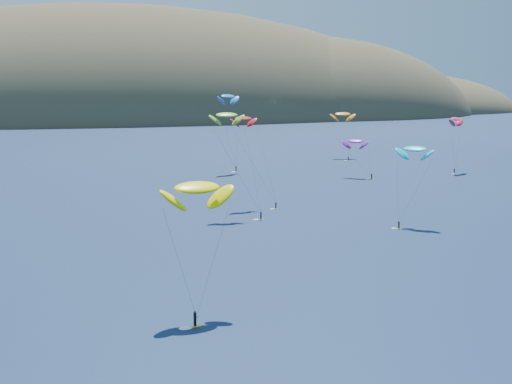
{
  "coord_description": "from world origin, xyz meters",
  "views": [
    {
      "loc": [
        -46.19,
        -52.36,
        30.97
      ],
      "look_at": [
        -5.18,
        80.0,
        9.0
      ],
      "focal_mm": 50.0,
      "sensor_mm": 36.0,
      "label": 1
    }
  ],
  "objects": [
    {
      "name": "island",
      "position": [
        39.4,
        562.36,
        -10.74
      ],
      "size": [
        730.0,
        300.0,
        210.0
      ],
      "color": "#3D3526",
      "rests_on": "ground"
    },
    {
      "name": "kitesurfer_2",
      "position": [
        -26.03,
        39.15,
        16.74
      ],
      "size": [
        10.55,
        10.44,
        19.53
      ],
      "rotation": [
        0.0,
        0.0,
        0.19
      ],
      "color": "#CFCC17",
      "rests_on": "ground"
    },
    {
      "name": "kitesurfer_3",
      "position": [
        -4.58,
        104.3,
        22.92
      ],
      "size": [
        10.32,
        10.45,
        25.11
      ],
      "rotation": [
        0.0,
        0.0,
        -0.11
      ],
      "color": "#CFCC17",
      "rests_on": "ground"
    },
    {
      "name": "kitesurfer_4",
      "position": [
        16.29,
        181.1,
        25.27
      ],
      "size": [
        10.14,
        8.38,
        27.9
      ],
      "rotation": [
        0.0,
        0.0,
        0.53
      ],
      "color": "#CFCC17",
      "rests_on": "ground"
    },
    {
      "name": "kitesurfer_5",
      "position": [
        31.23,
        82.62,
        16.22
      ],
      "size": [
        10.3,
        9.3,
        18.46
      ],
      "rotation": [
        0.0,
        0.0,
        -0.84
      ],
      "color": "#CFCC17",
      "rests_on": "ground"
    },
    {
      "name": "kitesurfer_6",
      "position": [
        51.19,
        154.84,
        11.48
      ],
      "size": [
        8.91,
        12.8,
        13.84
      ],
      "rotation": [
        0.0,
        0.0,
        -0.7
      ],
      "color": "#CFCC17",
      "rests_on": "ground"
    },
    {
      "name": "kitesurfer_8",
      "position": [
        89.14,
        157.02,
        17.75
      ],
      "size": [
        8.99,
        9.72,
        20.08
      ],
      "rotation": [
        0.0,
        0.0,
        0.57
      ],
      "color": "#CFCC17",
      "rests_on": "ground"
    },
    {
      "name": "kitesurfer_9",
      "position": [
        2.52,
        115.2,
        21.45
      ],
      "size": [
        10.36,
        9.73,
        23.42
      ],
      "rotation": [
        0.0,
        0.0,
        0.2
      ],
      "color": "#CFCC17",
      "rests_on": "ground"
    },
    {
      "name": "kitesurfer_11",
      "position": [
        71.04,
        209.29,
        17.29
      ],
      "size": [
        10.27,
        15.19,
        20.0
      ],
      "rotation": [
        0.0,
        0.0,
        -0.18
      ],
      "color": "#CFCC17",
      "rests_on": "ground"
    }
  ]
}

